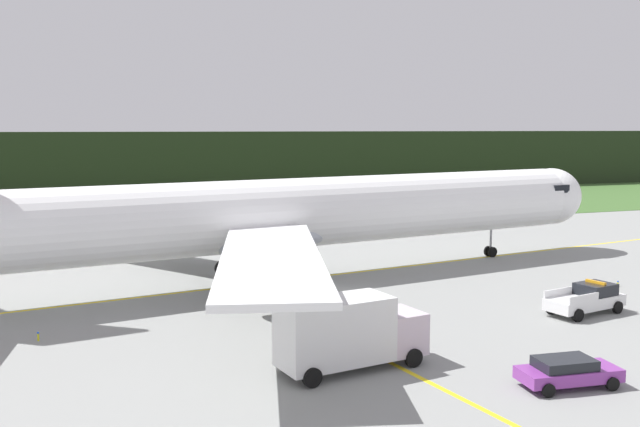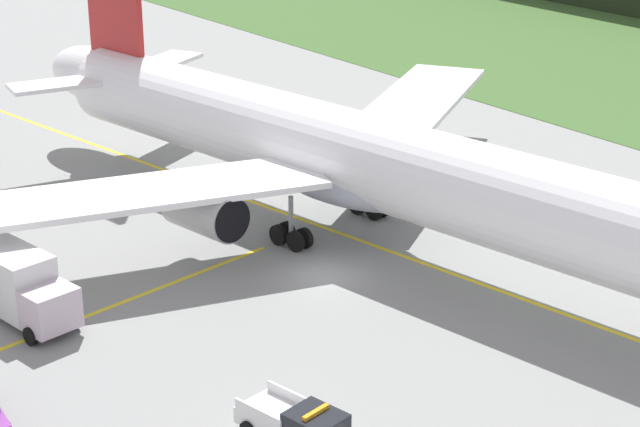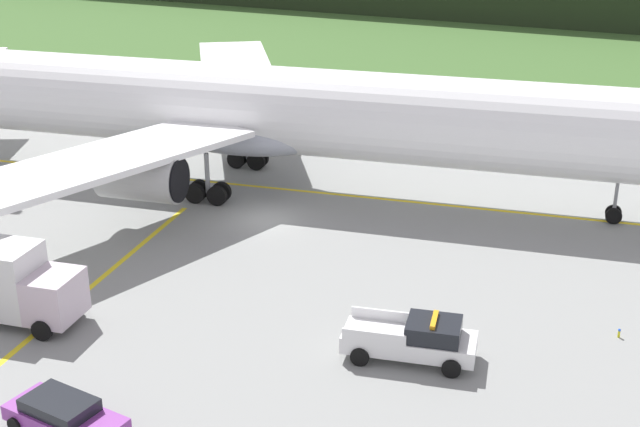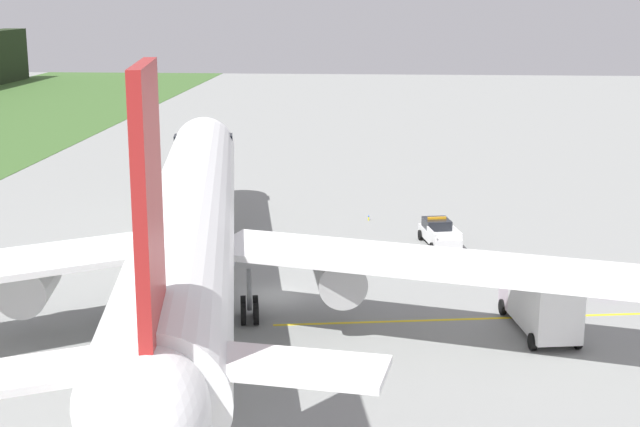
{
  "view_description": "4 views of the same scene",
  "coord_description": "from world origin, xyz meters",
  "px_view_note": "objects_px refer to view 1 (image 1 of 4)",
  "views": [
    {
      "loc": [
        -17.11,
        -44.7,
        11.29
      ],
      "look_at": [
        0.93,
        5.51,
        4.81
      ],
      "focal_mm": 39.71,
      "sensor_mm": 36.0,
      "label": 1
    },
    {
      "loc": [
        42.73,
        -32.1,
        24.36
      ],
      "look_at": [
        2.84,
        -2.3,
        5.0
      ],
      "focal_mm": 61.42,
      "sensor_mm": 36.0,
      "label": 2
    },
    {
      "loc": [
        21.8,
        -38.87,
        18.12
      ],
      "look_at": [
        5.56,
        -4.44,
        2.92
      ],
      "focal_mm": 47.85,
      "sensor_mm": 36.0,
      "label": 3
    },
    {
      "loc": [
        -53.39,
        -6.51,
        17.91
      ],
      "look_at": [
        4.04,
        -2.36,
        4.25
      ],
      "focal_mm": 52.13,
      "sensor_mm": 36.0,
      "label": 4
    }
  ],
  "objects_px": {
    "ops_pickup_truck": "(587,299)",
    "staff_car": "(567,371)",
    "airliner": "(285,215)",
    "catering_truck": "(348,332)"
  },
  "relations": [
    {
      "from": "ops_pickup_truck",
      "to": "staff_car",
      "type": "bearing_deg",
      "value": -133.71
    },
    {
      "from": "ops_pickup_truck",
      "to": "catering_truck",
      "type": "relative_size",
      "value": 0.74
    },
    {
      "from": "ops_pickup_truck",
      "to": "catering_truck",
      "type": "distance_m",
      "value": 18.19
    },
    {
      "from": "ops_pickup_truck",
      "to": "airliner",
      "type": "bearing_deg",
      "value": 133.84
    },
    {
      "from": "airliner",
      "to": "staff_car",
      "type": "xyz_separation_m",
      "value": [
        5.27,
        -25.02,
        -4.2
      ]
    },
    {
      "from": "airliner",
      "to": "ops_pickup_truck",
      "type": "bearing_deg",
      "value": -46.16
    },
    {
      "from": "ops_pickup_truck",
      "to": "catering_truck",
      "type": "bearing_deg",
      "value": -165.63
    },
    {
      "from": "catering_truck",
      "to": "staff_car",
      "type": "bearing_deg",
      "value": -32.64
    },
    {
      "from": "staff_car",
      "to": "ops_pickup_truck",
      "type": "bearing_deg",
      "value": 46.29
    },
    {
      "from": "airliner",
      "to": "staff_car",
      "type": "distance_m",
      "value": 25.91
    }
  ]
}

